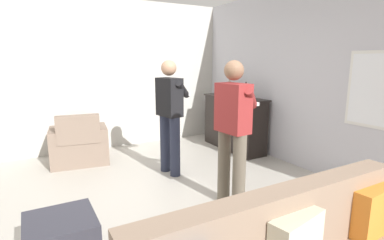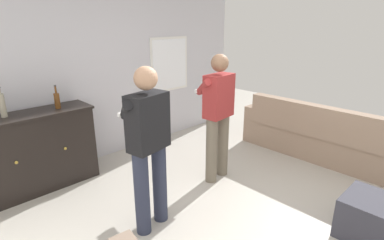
{
  "view_description": "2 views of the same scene",
  "coord_description": "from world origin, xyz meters",
  "px_view_note": "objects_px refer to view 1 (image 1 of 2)",
  "views": [
    {
      "loc": [
        3.13,
        -1.12,
        1.68
      ],
      "look_at": [
        -0.17,
        0.72,
        0.92
      ],
      "focal_mm": 28.0,
      "sensor_mm": 36.0,
      "label": 1
    },
    {
      "loc": [
        -2.35,
        -1.51,
        2.06
      ],
      "look_at": [
        -0.19,
        0.69,
        1.04
      ],
      "focal_mm": 28.0,
      "sensor_mm": 36.0,
      "label": 2
    }
  ],
  "objects_px": {
    "bottle_wine_green": "(229,88)",
    "person_standing_left": "(170,112)",
    "armchair": "(79,147)",
    "bottle_liquor_amber": "(246,93)",
    "sideboard_cabinet": "(234,123)",
    "person_standing_right": "(233,127)"
  },
  "relations": [
    {
      "from": "armchair",
      "to": "bottle_wine_green",
      "type": "height_order",
      "value": "bottle_wine_green"
    },
    {
      "from": "bottle_wine_green",
      "to": "person_standing_right",
      "type": "distance_m",
      "value": 2.54
    },
    {
      "from": "armchair",
      "to": "bottle_liquor_amber",
      "type": "bearing_deg",
      "value": 72.06
    },
    {
      "from": "person_standing_left",
      "to": "bottle_liquor_amber",
      "type": "bearing_deg",
      "value": 98.26
    },
    {
      "from": "sideboard_cabinet",
      "to": "person_standing_right",
      "type": "distance_m",
      "value": 2.34
    },
    {
      "from": "person_standing_left",
      "to": "bottle_wine_green",
      "type": "bearing_deg",
      "value": 116.24
    },
    {
      "from": "person_standing_left",
      "to": "person_standing_right",
      "type": "bearing_deg",
      "value": 9.05
    },
    {
      "from": "bottle_wine_green",
      "to": "armchair",
      "type": "bearing_deg",
      "value": -96.03
    },
    {
      "from": "sideboard_cabinet",
      "to": "person_standing_left",
      "type": "bearing_deg",
      "value": -70.42
    },
    {
      "from": "bottle_wine_green",
      "to": "person_standing_left",
      "type": "distance_m",
      "value": 1.85
    },
    {
      "from": "bottle_liquor_amber",
      "to": "person_standing_left",
      "type": "relative_size",
      "value": 0.18
    },
    {
      "from": "bottle_liquor_amber",
      "to": "armchair",
      "type": "bearing_deg",
      "value": -107.94
    },
    {
      "from": "bottle_liquor_amber",
      "to": "bottle_wine_green",
      "type": "bearing_deg",
      "value": 173.26
    },
    {
      "from": "sideboard_cabinet",
      "to": "person_standing_right",
      "type": "relative_size",
      "value": 0.85
    },
    {
      "from": "bottle_liquor_amber",
      "to": "person_standing_right",
      "type": "xyz_separation_m",
      "value": [
        1.49,
        -1.38,
        -0.17
      ]
    },
    {
      "from": "bottle_wine_green",
      "to": "bottle_liquor_amber",
      "type": "bearing_deg",
      "value": -6.74
    },
    {
      "from": "armchair",
      "to": "person_standing_right",
      "type": "height_order",
      "value": "person_standing_right"
    },
    {
      "from": "armchair",
      "to": "sideboard_cabinet",
      "type": "height_order",
      "value": "sideboard_cabinet"
    },
    {
      "from": "bottle_wine_green",
      "to": "person_standing_right",
      "type": "xyz_separation_m",
      "value": [
        2.07,
        -1.45,
        -0.21
      ]
    },
    {
      "from": "bottle_liquor_amber",
      "to": "person_standing_right",
      "type": "distance_m",
      "value": 2.04
    },
    {
      "from": "sideboard_cabinet",
      "to": "person_standing_left",
      "type": "relative_size",
      "value": 0.85
    },
    {
      "from": "armchair",
      "to": "bottle_wine_green",
      "type": "xyz_separation_m",
      "value": [
        0.29,
        2.78,
        0.86
      ]
    }
  ]
}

